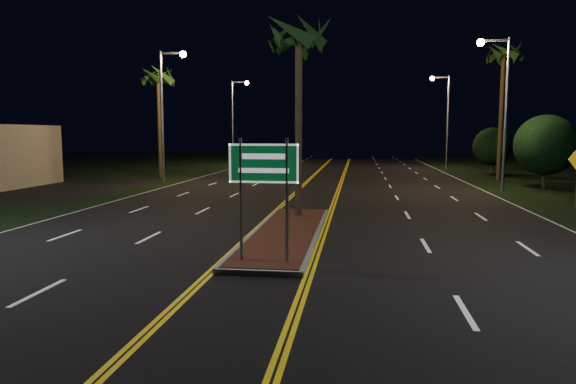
% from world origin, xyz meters
% --- Properties ---
extents(ground, '(120.00, 120.00, 0.00)m').
position_xyz_m(ground, '(0.00, 0.00, 0.00)').
color(ground, black).
rests_on(ground, ground).
extents(median_island, '(2.25, 10.25, 0.17)m').
position_xyz_m(median_island, '(0.00, 7.00, 0.08)').
color(median_island, gray).
rests_on(median_island, ground).
extents(highway_sign, '(1.80, 0.08, 3.20)m').
position_xyz_m(highway_sign, '(0.00, 2.80, 2.40)').
color(highway_sign, gray).
rests_on(highway_sign, ground).
extents(streetlight_left_mid, '(1.91, 0.44, 9.00)m').
position_xyz_m(streetlight_left_mid, '(-10.61, 24.00, 5.66)').
color(streetlight_left_mid, gray).
rests_on(streetlight_left_mid, ground).
extents(streetlight_left_far, '(1.91, 0.44, 9.00)m').
position_xyz_m(streetlight_left_far, '(-10.61, 44.00, 5.66)').
color(streetlight_left_far, gray).
rests_on(streetlight_left_far, ground).
extents(streetlight_right_mid, '(1.91, 0.44, 9.00)m').
position_xyz_m(streetlight_right_mid, '(10.61, 22.00, 5.66)').
color(streetlight_right_mid, gray).
rests_on(streetlight_right_mid, ground).
extents(streetlight_right_far, '(1.91, 0.44, 9.00)m').
position_xyz_m(streetlight_right_far, '(10.61, 42.00, 5.66)').
color(streetlight_right_far, gray).
rests_on(streetlight_right_far, ground).
extents(palm_median, '(2.40, 2.40, 8.30)m').
position_xyz_m(palm_median, '(0.00, 10.50, 7.28)').
color(palm_median, '#382819').
rests_on(palm_median, ground).
extents(palm_left_far, '(2.40, 2.40, 8.80)m').
position_xyz_m(palm_left_far, '(-12.80, 28.00, 7.75)').
color(palm_left_far, '#382819').
rests_on(palm_left_far, ground).
extents(palm_right_far, '(2.40, 2.40, 10.30)m').
position_xyz_m(palm_right_far, '(12.80, 30.00, 9.14)').
color(palm_right_far, '#382819').
rests_on(palm_right_far, ground).
extents(shrub_mid, '(3.78, 3.78, 4.62)m').
position_xyz_m(shrub_mid, '(14.00, 24.00, 2.73)').
color(shrub_mid, '#382819').
rests_on(shrub_mid, ground).
extents(shrub_far, '(3.24, 3.24, 3.96)m').
position_xyz_m(shrub_far, '(13.80, 36.00, 2.34)').
color(shrub_far, '#382819').
rests_on(shrub_far, ground).
extents(car_near, '(2.63, 4.99, 1.59)m').
position_xyz_m(car_near, '(-6.49, 29.52, 0.79)').
color(car_near, silver).
rests_on(car_near, ground).
extents(car_far, '(2.42, 5.31, 1.74)m').
position_xyz_m(car_far, '(-5.95, 37.99, 0.87)').
color(car_far, silver).
rests_on(car_far, ground).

